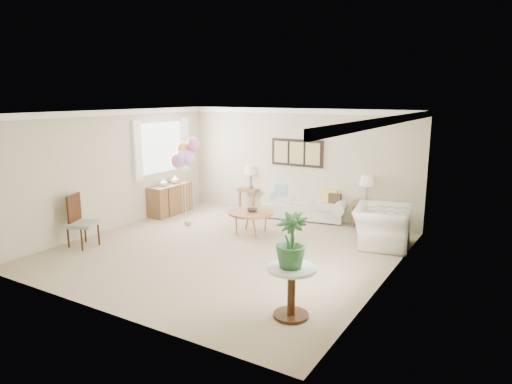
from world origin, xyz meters
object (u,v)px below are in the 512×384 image
at_px(accent_chair, 80,220).
at_px(armchair, 382,226).
at_px(coffee_table, 251,213).
at_px(sofa, 305,205).
at_px(balloon_cluster, 184,155).

bearing_deg(accent_chair, armchair, 31.11).
bearing_deg(armchair, coffee_table, 93.88).
bearing_deg(armchair, sofa, 52.17).
distance_m(coffee_table, armchair, 2.70).
relative_size(coffee_table, accent_chair, 0.94).
xyz_separation_m(accent_chair, balloon_cluster, (0.86, 2.18, 1.09)).
relative_size(armchair, accent_chair, 1.16).
xyz_separation_m(sofa, coffee_table, (-0.45, -1.79, 0.14)).
bearing_deg(sofa, accent_chair, -124.66).
bearing_deg(balloon_cluster, coffee_table, 7.72).
xyz_separation_m(armchair, accent_chair, (-5.06, -3.05, 0.14)).
height_order(coffee_table, accent_chair, accent_chair).
height_order(sofa, balloon_cluster, balloon_cluster).
bearing_deg(coffee_table, sofa, 75.98).
height_order(coffee_table, balloon_cluster, balloon_cluster).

